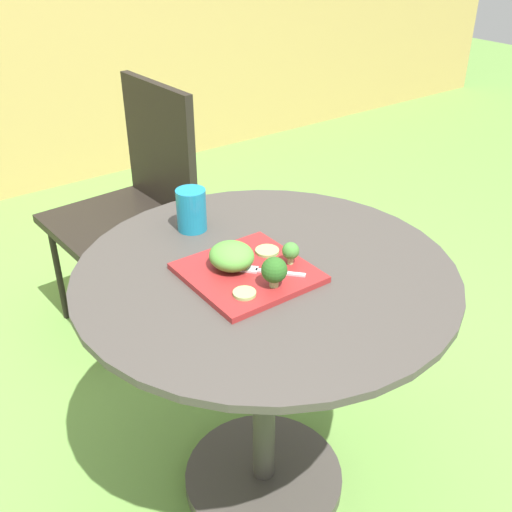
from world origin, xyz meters
name	(u,v)px	position (x,y,z in m)	size (l,w,h in m)	color
ground_plane	(263,481)	(0.00, 0.00, 0.00)	(12.00, 12.00, 0.00)	#669342
patio_table	(265,360)	(0.00, 0.00, 0.44)	(0.87, 0.87, 0.71)	#423D38
patio_chair	(137,192)	(0.12, 0.93, 0.53)	(0.46, 0.46, 0.90)	black
salad_plate	(246,272)	(-0.05, 0.00, 0.72)	(0.26, 0.26, 0.01)	maroon
drinking_glass	(192,212)	(-0.03, 0.26, 0.76)	(0.07, 0.07, 0.11)	teal
fork	(265,270)	(-0.02, -0.03, 0.73)	(0.12, 0.13, 0.00)	silver
lettuce_mound	(232,256)	(-0.07, 0.03, 0.75)	(0.10, 0.10, 0.06)	#519338
broccoli_floret_0	(274,270)	(-0.04, -0.08, 0.76)	(0.06, 0.06, 0.07)	#99B770
broccoli_floret_1	(291,251)	(0.04, -0.03, 0.76)	(0.04, 0.04, 0.05)	#99B770
cucumber_slice_0	(267,251)	(0.03, 0.04, 0.73)	(0.05, 0.05, 0.01)	#8EB766
cucumber_slice_1	(244,293)	(-0.11, -0.08, 0.73)	(0.05, 0.05, 0.01)	#8EB766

